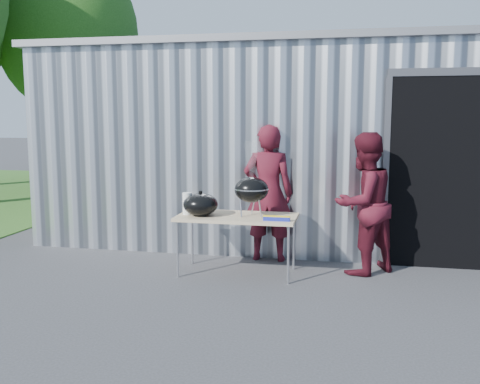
% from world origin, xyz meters
% --- Properties ---
extents(ground, '(80.00, 80.00, 0.00)m').
position_xyz_m(ground, '(0.00, 0.00, 0.00)').
color(ground, '#343437').
extents(building, '(8.20, 6.20, 3.10)m').
position_xyz_m(building, '(0.92, 4.59, 1.54)').
color(building, silver).
rests_on(building, ground).
extents(tree_far, '(4.03, 4.03, 6.67)m').
position_xyz_m(tree_far, '(-6.50, 9.00, 4.34)').
color(tree_far, '#442D19').
rests_on(tree_far, ground).
extents(folding_table, '(1.50, 0.75, 0.75)m').
position_xyz_m(folding_table, '(0.21, 0.90, 0.71)').
color(folding_table, tan).
rests_on(folding_table, ground).
extents(kettle_grill, '(0.43, 0.43, 0.93)m').
position_xyz_m(kettle_grill, '(0.40, 0.90, 1.17)').
color(kettle_grill, black).
rests_on(kettle_grill, folding_table).
extents(grill_lid, '(0.44, 0.44, 0.32)m').
position_xyz_m(grill_lid, '(-0.23, 0.80, 0.89)').
color(grill_lid, black).
rests_on(grill_lid, folding_table).
extents(paper_towels, '(0.12, 0.12, 0.28)m').
position_xyz_m(paper_towels, '(-0.42, 0.85, 0.89)').
color(paper_towels, white).
rests_on(paper_towels, folding_table).
extents(white_tub, '(0.20, 0.15, 0.10)m').
position_xyz_m(white_tub, '(-0.34, 1.13, 0.80)').
color(white_tub, white).
rests_on(white_tub, folding_table).
extents(foil_box, '(0.32, 0.05, 0.06)m').
position_xyz_m(foil_box, '(0.75, 0.65, 0.78)').
color(foil_box, '#18239C').
rests_on(foil_box, folding_table).
extents(person_cook, '(0.69, 0.46, 1.89)m').
position_xyz_m(person_cook, '(0.50, 1.63, 0.94)').
color(person_cook, '#4A101C').
rests_on(person_cook, ground).
extents(person_bystander, '(1.10, 1.10, 1.80)m').
position_xyz_m(person_bystander, '(1.78, 1.25, 0.90)').
color(person_bystander, '#4A101C').
rests_on(person_bystander, ground).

